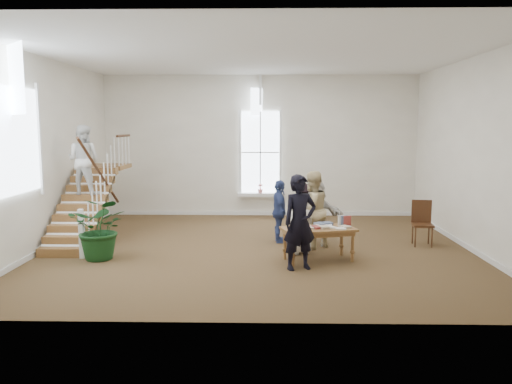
{
  "coord_description": "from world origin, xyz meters",
  "views": [
    {
      "loc": [
        0.21,
        -11.58,
        2.92
      ],
      "look_at": [
        -0.05,
        0.4,
        1.31
      ],
      "focal_mm": 35.0,
      "sensor_mm": 36.0,
      "label": 1
    }
  ],
  "objects_px": {
    "police_officer": "(300,222)",
    "woman_cluster_c": "(316,213)",
    "side_chair": "(422,220)",
    "library_table": "(319,232)",
    "person_yellow": "(312,210)",
    "elderly_woman": "(300,224)",
    "woman_cluster_b": "(302,211)",
    "floor_plant": "(101,228)",
    "woman_cluster_a": "(279,211)"
  },
  "relations": [
    {
      "from": "library_table",
      "to": "floor_plant",
      "type": "height_order",
      "value": "floor_plant"
    },
    {
      "from": "woman_cluster_a",
      "to": "woman_cluster_c",
      "type": "distance_m",
      "value": 0.92
    },
    {
      "from": "elderly_woman",
      "to": "woman_cluster_a",
      "type": "relative_size",
      "value": 0.89
    },
    {
      "from": "elderly_woman",
      "to": "woman_cluster_c",
      "type": "xyz_separation_m",
      "value": [
        0.45,
        0.89,
        0.09
      ]
    },
    {
      "from": "police_officer",
      "to": "person_yellow",
      "type": "relative_size",
      "value": 1.05
    },
    {
      "from": "police_officer",
      "to": "woman_cluster_a",
      "type": "bearing_deg",
      "value": 76.97
    },
    {
      "from": "woman_cluster_a",
      "to": "floor_plant",
      "type": "height_order",
      "value": "woman_cluster_a"
    },
    {
      "from": "woman_cluster_b",
      "to": "floor_plant",
      "type": "distance_m",
      "value": 5.0
    },
    {
      "from": "library_table",
      "to": "person_yellow",
      "type": "relative_size",
      "value": 0.92
    },
    {
      "from": "library_table",
      "to": "woman_cluster_b",
      "type": "height_order",
      "value": "woman_cluster_b"
    },
    {
      "from": "floor_plant",
      "to": "woman_cluster_b",
      "type": "bearing_deg",
      "value": 25.14
    },
    {
      "from": "floor_plant",
      "to": "elderly_woman",
      "type": "bearing_deg",
      "value": 7.6
    },
    {
      "from": "police_officer",
      "to": "side_chair",
      "type": "bearing_deg",
      "value": 13.0
    },
    {
      "from": "woman_cluster_b",
      "to": "library_table",
      "type": "bearing_deg",
      "value": 41.99
    },
    {
      "from": "woman_cluster_b",
      "to": "side_chair",
      "type": "distance_m",
      "value": 2.95
    },
    {
      "from": "woman_cluster_c",
      "to": "floor_plant",
      "type": "relative_size",
      "value": 1.14
    },
    {
      "from": "police_officer",
      "to": "floor_plant",
      "type": "xyz_separation_m",
      "value": [
        -4.28,
        0.67,
        -0.28
      ]
    },
    {
      "from": "woman_cluster_a",
      "to": "floor_plant",
      "type": "distance_m",
      "value": 4.27
    },
    {
      "from": "elderly_woman",
      "to": "woman_cluster_a",
      "type": "xyz_separation_m",
      "value": [
        -0.45,
        1.09,
        0.09
      ]
    },
    {
      "from": "police_officer",
      "to": "woman_cluster_b",
      "type": "xyz_separation_m",
      "value": [
        0.25,
        2.79,
        -0.25
      ]
    },
    {
      "from": "woman_cluster_b",
      "to": "floor_plant",
      "type": "bearing_deg",
      "value": -28.49
    },
    {
      "from": "library_table",
      "to": "woman_cluster_b",
      "type": "relative_size",
      "value": 1.18
    },
    {
      "from": "woman_cluster_b",
      "to": "person_yellow",
      "type": "bearing_deg",
      "value": 44.6
    },
    {
      "from": "library_table",
      "to": "elderly_woman",
      "type": "height_order",
      "value": "elderly_woman"
    },
    {
      "from": "library_table",
      "to": "police_officer",
      "type": "xyz_separation_m",
      "value": [
        -0.46,
        -0.66,
        0.33
      ]
    },
    {
      "from": "library_table",
      "to": "police_officer",
      "type": "relative_size",
      "value": 0.87
    },
    {
      "from": "library_table",
      "to": "woman_cluster_b",
      "type": "xyz_separation_m",
      "value": [
        -0.21,
        2.13,
        0.08
      ]
    },
    {
      "from": "library_table",
      "to": "woman_cluster_a",
      "type": "distance_m",
      "value": 1.87
    },
    {
      "from": "woman_cluster_a",
      "to": "woman_cluster_b",
      "type": "relative_size",
      "value": 1.09
    },
    {
      "from": "person_yellow",
      "to": "woman_cluster_b",
      "type": "xyz_separation_m",
      "value": [
        -0.15,
        1.04,
        -0.2
      ]
    },
    {
      "from": "woman_cluster_a",
      "to": "police_officer",
      "type": "bearing_deg",
      "value": -176.36
    },
    {
      "from": "person_yellow",
      "to": "library_table",
      "type": "bearing_deg",
      "value": 56.93
    },
    {
      "from": "person_yellow",
      "to": "woman_cluster_a",
      "type": "distance_m",
      "value": 0.97
    },
    {
      "from": "police_officer",
      "to": "woman_cluster_b",
      "type": "relative_size",
      "value": 1.35
    },
    {
      "from": "woman_cluster_b",
      "to": "floor_plant",
      "type": "height_order",
      "value": "woman_cluster_b"
    },
    {
      "from": "elderly_woman",
      "to": "woman_cluster_a",
      "type": "height_order",
      "value": "woman_cluster_a"
    },
    {
      "from": "library_table",
      "to": "side_chair",
      "type": "bearing_deg",
      "value": 13.52
    },
    {
      "from": "woman_cluster_a",
      "to": "woman_cluster_c",
      "type": "bearing_deg",
      "value": -107.41
    },
    {
      "from": "woman_cluster_c",
      "to": "floor_plant",
      "type": "distance_m",
      "value": 5.05
    },
    {
      "from": "library_table",
      "to": "person_yellow",
      "type": "xyz_separation_m",
      "value": [
        -0.06,
        1.09,
        0.28
      ]
    },
    {
      "from": "elderly_woman",
      "to": "library_table",
      "type": "bearing_deg",
      "value": 97.33
    },
    {
      "from": "police_officer",
      "to": "woman_cluster_c",
      "type": "bearing_deg",
      "value": 54.06
    },
    {
      "from": "elderly_woman",
      "to": "woman_cluster_a",
      "type": "bearing_deg",
      "value": -91.54
    },
    {
      "from": "police_officer",
      "to": "side_chair",
      "type": "distance_m",
      "value": 3.82
    },
    {
      "from": "elderly_woman",
      "to": "woman_cluster_c",
      "type": "height_order",
      "value": "woman_cluster_c"
    },
    {
      "from": "woman_cluster_c",
      "to": "library_table",
      "type": "bearing_deg",
      "value": -65.35
    },
    {
      "from": "woman_cluster_b",
      "to": "woman_cluster_c",
      "type": "relative_size",
      "value": 0.92
    },
    {
      "from": "elderly_woman",
      "to": "woman_cluster_b",
      "type": "distance_m",
      "value": 1.55
    },
    {
      "from": "police_officer",
      "to": "woman_cluster_c",
      "type": "xyz_separation_m",
      "value": [
        0.55,
        2.14,
        -0.19
      ]
    },
    {
      "from": "library_table",
      "to": "person_yellow",
      "type": "height_order",
      "value": "person_yellow"
    }
  ]
}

